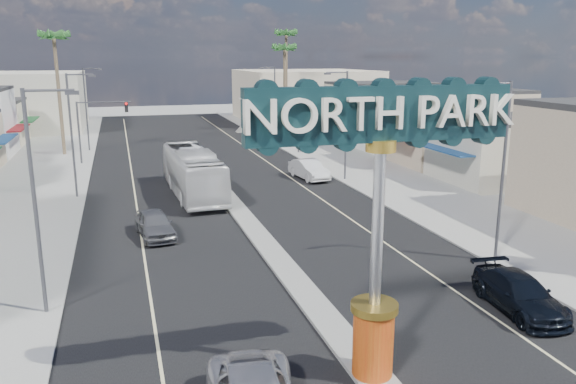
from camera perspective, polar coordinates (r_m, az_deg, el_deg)
ground at (r=44.55m, az=-6.92°, el=0.35°), size 160.00×160.00×0.00m
road at (r=44.55m, az=-6.92°, el=0.36°), size 20.00×120.00×0.01m
median_island at (r=29.50m, az=-1.47°, el=-6.31°), size 1.30×30.00×0.16m
sidewalk_left at (r=44.44m, az=-24.99°, el=-0.79°), size 8.00×120.00×0.12m
sidewalk_right at (r=48.82m, az=9.48°, el=1.50°), size 8.00×120.00×0.12m
storefront_row_right at (r=64.34m, az=12.53°, el=6.91°), size 12.00×42.00×6.00m
backdrop_far_left at (r=89.20m, az=-26.52°, el=8.24°), size 20.00×20.00×8.00m
backdrop_far_right at (r=92.73m, az=1.70°, el=9.79°), size 20.00×20.00×8.00m
gateway_sign at (r=16.97m, az=9.22°, el=-0.87°), size 8.20×1.50×9.15m
traffic_signal_left at (r=57.09m, az=-18.73°, el=7.00°), size 5.09×0.45×6.00m
traffic_signal_right at (r=59.39m, az=-0.60°, el=7.93°), size 5.09×0.45×6.00m
streetlight_l_near at (r=23.53m, az=-24.04°, el=-0.00°), size 2.03×0.22×9.00m
streetlight_l_mid at (r=43.18m, az=-20.95°, el=5.97°), size 2.03×0.22×9.00m
streetlight_l_far at (r=65.04m, az=-19.71°, el=8.34°), size 2.03×0.22×9.00m
streetlight_r_near at (r=29.29m, az=20.81°, el=2.77°), size 2.03×0.22×9.00m
streetlight_r_mid at (r=46.57m, az=5.74°, el=7.29°), size 2.03×0.22×9.00m
streetlight_r_far at (r=67.34m, az=-1.49°, el=9.27°), size 2.03×0.22×9.00m
palm_left_far at (r=63.04m, az=-22.66°, el=13.83°), size 2.60×2.60×13.10m
palm_right_mid at (r=71.70m, az=-0.35°, el=13.97°), size 2.60×2.60×12.10m
palm_right_far at (r=78.05m, az=-0.18°, el=15.24°), size 2.60×2.60×14.10m
suv_right at (r=25.05m, az=22.44°, el=-9.51°), size 2.51×5.20×1.46m
car_parked_left at (r=33.14m, az=-13.40°, el=-3.18°), size 2.37×4.70×1.54m
car_parked_right at (r=47.59m, az=2.14°, el=2.30°), size 2.35×5.15×1.64m
city_bus at (r=42.43m, az=-9.63°, el=1.99°), size 3.39×12.52×3.46m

